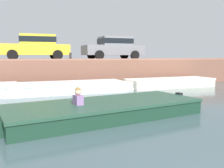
{
  "coord_description": "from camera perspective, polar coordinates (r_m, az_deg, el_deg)",
  "views": [
    {
      "loc": [
        -2.24,
        -1.24,
        1.78
      ],
      "look_at": [
        -0.26,
        4.52,
        1.1
      ],
      "focal_mm": 40.0,
      "sensor_mm": 36.0,
      "label": 1
    }
  ],
  "objects": [
    {
      "name": "car_centre_grey",
      "position": [
        17.27,
        0.37,
        8.43
      ],
      "size": [
        4.11,
        2.05,
        1.54
      ],
      "color": "slate",
      "rests_on": "far_quay_wall"
    },
    {
      "name": "far_wall_coping",
      "position": [
        14.44,
        -10.1,
        5.54
      ],
      "size": [
        60.0,
        0.24,
        0.08
      ],
      "primitive_type": "cube",
      "color": "#925F4C",
      "rests_on": "far_quay_wall"
    },
    {
      "name": "motorboat_passing",
      "position": [
        7.23,
        -3.46,
        -6.05
      ],
      "size": [
        7.02,
        3.19,
        0.94
      ],
      "color": "#193828",
      "rests_on": "ground"
    },
    {
      "name": "far_quay_wall",
      "position": [
        17.32,
        -11.53,
        2.92
      ],
      "size": [
        60.0,
        6.0,
        1.56
      ],
      "primitive_type": "cube",
      "color": "brown",
      "rests_on": "ground"
    },
    {
      "name": "car_left_inner_yellow",
      "position": [
        16.3,
        -17.02,
        8.28
      ],
      "size": [
        4.12,
        2.0,
        1.54
      ],
      "color": "yellow",
      "rests_on": "far_quay_wall"
    },
    {
      "name": "ground_plane",
      "position": [
        8.21,
        -2.68,
        -6.19
      ],
      "size": [
        400.0,
        400.0,
        0.0
      ],
      "primitive_type": "plane",
      "color": "#3D5156"
    },
    {
      "name": "mooring_bollard_mid",
      "position": [
        14.59,
        -9.47,
        6.35
      ],
      "size": [
        0.15,
        0.15,
        0.45
      ],
      "color": "#2D2B28",
      "rests_on": "far_quay_wall"
    },
    {
      "name": "boat_moored_east_cream",
      "position": [
        14.79,
        12.17,
        0.25
      ],
      "size": [
        6.29,
        2.05,
        0.49
      ],
      "color": "silver",
      "rests_on": "ground"
    },
    {
      "name": "boat_moored_central_white",
      "position": [
        12.61,
        -8.69,
        -0.71
      ],
      "size": [
        6.86,
        2.22,
        0.5
      ],
      "color": "white",
      "rests_on": "ground"
    }
  ]
}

